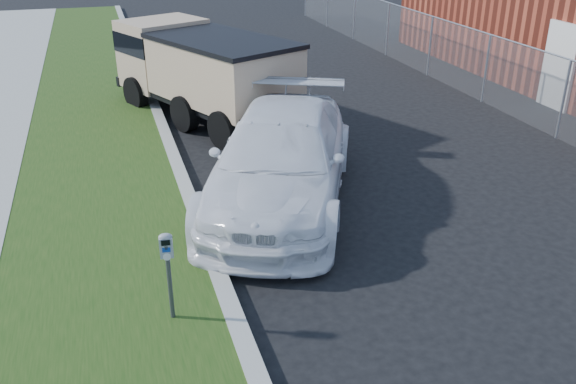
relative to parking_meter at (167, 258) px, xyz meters
name	(u,v)px	position (x,y,z in m)	size (l,w,h in m)	color
ground	(399,269)	(3.34, 0.34, -0.99)	(120.00, 120.00, 0.00)	black
streetside	(4,256)	(-2.22, 2.34, -0.93)	(6.12, 50.00, 0.15)	gray
chainlink_fence	(488,55)	(9.34, 7.34, 0.27)	(0.06, 30.06, 30.00)	slate
parking_meter	(167,258)	(0.00, 0.00, 0.00)	(0.18, 0.13, 1.22)	#3F4247
white_wagon	(281,157)	(2.38, 3.16, -0.18)	(2.27, 5.59, 1.62)	white
dump_truck	(200,68)	(1.87, 8.40, 0.23)	(4.12, 5.87, 2.17)	black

